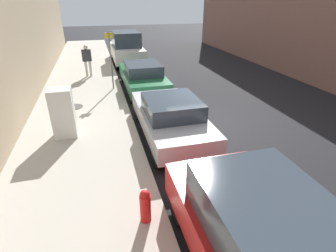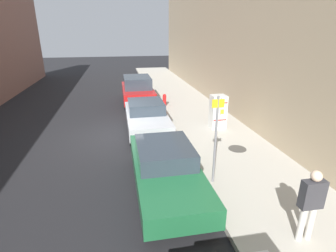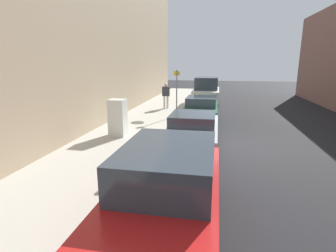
{
  "view_description": "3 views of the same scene",
  "coord_description": "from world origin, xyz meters",
  "px_view_note": "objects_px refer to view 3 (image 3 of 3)",
  "views": [
    {
      "loc": [
        -3.67,
        -8.04,
        4.23
      ],
      "look_at": [
        -1.89,
        -1.46,
        0.88
      ],
      "focal_mm": 28.0,
      "sensor_mm": 36.0,
      "label": 1
    },
    {
      "loc": [
        -0.31,
        11.44,
        4.58
      ],
      "look_at": [
        -2.33,
        0.9,
        0.66
      ],
      "focal_mm": 28.0,
      "sensor_mm": 36.0,
      "label": 2
    },
    {
      "loc": [
        -0.69,
        -10.37,
        3.27
      ],
      "look_at": [
        -2.48,
        -0.82,
        0.92
      ],
      "focal_mm": 28.0,
      "sensor_mm": 36.0,
      "label": 3
    }
  ],
  "objects_px": {
    "street_sign_post": "(177,91)",
    "parked_van_white": "(206,91)",
    "discarded_refrigerator": "(118,117)",
    "parked_suv_red": "(168,187)",
    "parked_sedan_silver": "(193,130)",
    "parked_sedan_green": "(201,108)",
    "pedestrian_walking_far": "(166,94)",
    "fire_hydrant": "(124,167)"
  },
  "relations": [
    {
      "from": "discarded_refrigerator",
      "to": "fire_hydrant",
      "type": "relative_size",
      "value": 2.11
    },
    {
      "from": "pedestrian_walking_far",
      "to": "parked_suv_red",
      "type": "relative_size",
      "value": 0.39
    },
    {
      "from": "parked_suv_red",
      "to": "parked_van_white",
      "type": "distance_m",
      "value": 16.61
    },
    {
      "from": "parked_van_white",
      "to": "parked_suv_red",
      "type": "bearing_deg",
      "value": -90.0
    },
    {
      "from": "parked_suv_red",
      "to": "parked_sedan_green",
      "type": "bearing_deg",
      "value": 90.0
    },
    {
      "from": "parked_van_white",
      "to": "parked_sedan_green",
      "type": "bearing_deg",
      "value": -90.0
    },
    {
      "from": "street_sign_post",
      "to": "fire_hydrant",
      "type": "height_order",
      "value": "street_sign_post"
    },
    {
      "from": "discarded_refrigerator",
      "to": "pedestrian_walking_far",
      "type": "bearing_deg",
      "value": 84.39
    },
    {
      "from": "discarded_refrigerator",
      "to": "parked_sedan_green",
      "type": "xyz_separation_m",
      "value": [
        3.34,
        4.43,
        -0.22
      ]
    },
    {
      "from": "parked_sedan_silver",
      "to": "parked_van_white",
      "type": "height_order",
      "value": "parked_van_white"
    },
    {
      "from": "parked_sedan_silver",
      "to": "parked_sedan_green",
      "type": "xyz_separation_m",
      "value": [
        0.0,
        5.12,
        -0.0
      ]
    },
    {
      "from": "discarded_refrigerator",
      "to": "street_sign_post",
      "type": "relative_size",
      "value": 0.58
    },
    {
      "from": "fire_hydrant",
      "to": "parked_sedan_green",
      "type": "xyz_separation_m",
      "value": [
        1.53,
        8.72,
        0.18
      ]
    },
    {
      "from": "street_sign_post",
      "to": "parked_sedan_green",
      "type": "relative_size",
      "value": 0.57
    },
    {
      "from": "street_sign_post",
      "to": "parked_van_white",
      "type": "relative_size",
      "value": 0.57
    },
    {
      "from": "parked_sedan_silver",
      "to": "parked_sedan_green",
      "type": "relative_size",
      "value": 0.94
    },
    {
      "from": "discarded_refrigerator",
      "to": "street_sign_post",
      "type": "xyz_separation_m",
      "value": [
        1.88,
        4.58,
        0.72
      ]
    },
    {
      "from": "street_sign_post",
      "to": "pedestrian_walking_far",
      "type": "distance_m",
      "value": 2.95
    },
    {
      "from": "fire_hydrant",
      "to": "parked_sedan_green",
      "type": "bearing_deg",
      "value": 80.07
    },
    {
      "from": "street_sign_post",
      "to": "parked_suv_red",
      "type": "bearing_deg",
      "value": -82.07
    },
    {
      "from": "fire_hydrant",
      "to": "parked_sedan_silver",
      "type": "xyz_separation_m",
      "value": [
        1.53,
        3.6,
        0.19
      ]
    },
    {
      "from": "street_sign_post",
      "to": "parked_suv_red",
      "type": "relative_size",
      "value": 0.61
    },
    {
      "from": "street_sign_post",
      "to": "fire_hydrant",
      "type": "xyz_separation_m",
      "value": [
        -0.06,
        -8.87,
        -1.13
      ]
    },
    {
      "from": "parked_suv_red",
      "to": "parked_sedan_green",
      "type": "xyz_separation_m",
      "value": [
        0.0,
        10.37,
        -0.17
      ]
    },
    {
      "from": "street_sign_post",
      "to": "parked_van_white",
      "type": "bearing_deg",
      "value": 76.45
    },
    {
      "from": "parked_suv_red",
      "to": "parked_sedan_green",
      "type": "distance_m",
      "value": 10.37
    },
    {
      "from": "fire_hydrant",
      "to": "parked_suv_red",
      "type": "distance_m",
      "value": 2.28
    },
    {
      "from": "fire_hydrant",
      "to": "parked_van_white",
      "type": "distance_m",
      "value": 15.05
    },
    {
      "from": "parked_sedan_green",
      "to": "pedestrian_walking_far",
      "type": "bearing_deg",
      "value": 133.09
    },
    {
      "from": "parked_sedan_silver",
      "to": "parked_sedan_green",
      "type": "bearing_deg",
      "value": 90.0
    },
    {
      "from": "parked_sedan_green",
      "to": "parked_van_white",
      "type": "distance_m",
      "value": 6.25
    },
    {
      "from": "parked_sedan_silver",
      "to": "fire_hydrant",
      "type": "bearing_deg",
      "value": -112.96
    },
    {
      "from": "parked_suv_red",
      "to": "parked_van_white",
      "type": "bearing_deg",
      "value": 90.0
    },
    {
      "from": "parked_sedan_green",
      "to": "parked_van_white",
      "type": "height_order",
      "value": "parked_van_white"
    },
    {
      "from": "parked_van_white",
      "to": "pedestrian_walking_far",
      "type": "bearing_deg",
      "value": -127.53
    },
    {
      "from": "discarded_refrigerator",
      "to": "parked_suv_red",
      "type": "bearing_deg",
      "value": -60.64
    },
    {
      "from": "pedestrian_walking_far",
      "to": "parked_van_white",
      "type": "bearing_deg",
      "value": -177.93
    },
    {
      "from": "pedestrian_walking_far",
      "to": "parked_sedan_silver",
      "type": "relative_size",
      "value": 0.39
    },
    {
      "from": "fire_hydrant",
      "to": "pedestrian_walking_far",
      "type": "bearing_deg",
      "value": 95.47
    },
    {
      "from": "street_sign_post",
      "to": "fire_hydrant",
      "type": "distance_m",
      "value": 8.95
    },
    {
      "from": "parked_sedan_silver",
      "to": "parked_sedan_green",
      "type": "height_order",
      "value": "parked_sedan_silver"
    },
    {
      "from": "discarded_refrigerator",
      "to": "pedestrian_walking_far",
      "type": "distance_m",
      "value": 7.28
    }
  ]
}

